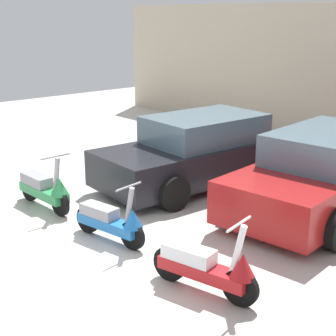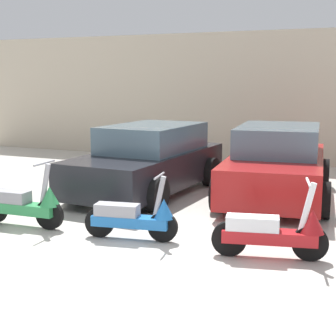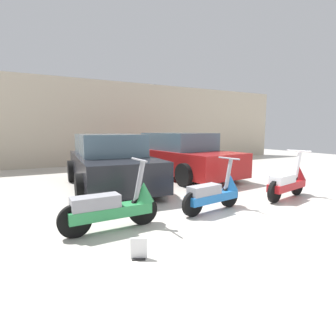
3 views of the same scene
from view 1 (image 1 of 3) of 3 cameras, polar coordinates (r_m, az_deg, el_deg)
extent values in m
plane|color=beige|center=(7.57, -11.51, -10.52)|extent=(28.00, 28.00, 0.00)
cylinder|color=black|center=(9.25, -11.88, -3.77)|extent=(0.49, 0.10, 0.49)
cylinder|color=black|center=(10.13, -15.14, -2.17)|extent=(0.49, 0.10, 0.49)
cube|color=#2D8C4C|center=(9.66, -13.61, -2.60)|extent=(1.28, 0.34, 0.17)
cube|color=gray|center=(9.80, -14.36, -1.28)|extent=(0.72, 0.31, 0.19)
cylinder|color=gray|center=(9.14, -12.26, -0.81)|extent=(0.23, 0.09, 0.69)
cylinder|color=gray|center=(9.04, -12.39, 1.27)|extent=(0.06, 0.56, 0.03)
cone|color=#2D8C4C|center=(9.13, -11.93, -2.02)|extent=(0.34, 0.34, 0.32)
cylinder|color=black|center=(7.82, -3.97, -7.47)|extent=(0.46, 0.15, 0.45)
cylinder|color=black|center=(8.48, -8.90, -5.65)|extent=(0.46, 0.15, 0.45)
cube|color=#1E66B2|center=(8.12, -6.55, -6.17)|extent=(1.20, 0.46, 0.16)
cube|color=gray|center=(8.20, -7.62, -4.73)|extent=(0.69, 0.36, 0.18)
cylinder|color=gray|center=(7.68, -4.32, -4.30)|extent=(0.22, 0.11, 0.64)
cylinder|color=gray|center=(7.57, -4.37, -2.06)|extent=(0.11, 0.52, 0.03)
cone|color=#1E66B2|center=(7.69, -3.91, -5.61)|extent=(0.34, 0.34, 0.29)
cylinder|color=black|center=(6.45, 8.02, -13.00)|extent=(0.49, 0.18, 0.48)
cylinder|color=black|center=(6.95, 0.17, -10.55)|extent=(0.49, 0.18, 0.48)
cube|color=#B2191E|center=(6.66, 3.94, -11.31)|extent=(1.28, 0.55, 0.17)
cube|color=white|center=(6.68, 2.32, -9.45)|extent=(0.74, 0.42, 0.19)
cylinder|color=white|center=(6.25, 7.74, -9.03)|extent=(0.23, 0.13, 0.68)
cylinder|color=white|center=(6.12, 7.87, -6.17)|extent=(0.15, 0.55, 0.03)
cone|color=#B2191E|center=(6.30, 8.28, -10.68)|extent=(0.38, 0.38, 0.31)
cube|color=black|center=(10.66, 3.05, 0.95)|extent=(2.01, 4.31, 0.70)
cube|color=slate|center=(10.67, 4.13, 4.41)|extent=(1.68, 2.45, 0.55)
cylinder|color=black|center=(9.26, 0.61, -2.84)|extent=(0.26, 0.65, 0.64)
cylinder|color=black|center=(10.67, -5.49, -0.25)|extent=(0.26, 0.65, 0.64)
cylinder|color=black|center=(11.00, 11.30, 0.02)|extent=(0.26, 0.65, 0.64)
cylinder|color=black|center=(12.21, 4.87, 1.95)|extent=(0.26, 0.65, 0.64)
cube|color=maroon|center=(9.56, 16.52, -1.58)|extent=(2.23, 4.43, 0.71)
cube|color=slate|center=(9.61, 17.50, 2.37)|extent=(1.81, 2.54, 0.56)
cylinder|color=black|center=(8.14, 18.08, -6.51)|extent=(0.29, 0.67, 0.65)
cylinder|color=black|center=(8.97, 7.36, -3.63)|extent=(0.29, 0.67, 0.65)
cylinder|color=black|center=(11.14, 15.20, -0.02)|extent=(0.29, 0.67, 0.65)
camera|label=2|loc=(3.80, -78.07, -13.24)|focal=55.00mm
camera|label=3|loc=(9.36, -38.52, 1.41)|focal=28.00mm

